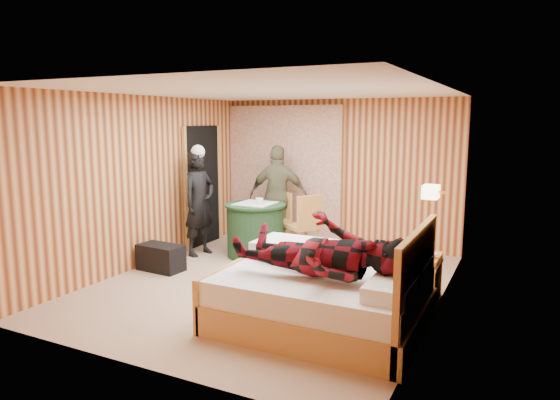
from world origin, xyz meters
The scene contains 23 objects.
floor centered at (0.00, 0.00, 0.00)m, with size 4.20×5.00×0.01m, color tan.
ceiling centered at (0.00, 0.00, 2.50)m, with size 4.20×5.00×0.01m, color white.
wall_back centered at (0.00, 2.50, 1.25)m, with size 4.20×0.02×2.50m, color #F3A65D.
wall_left centered at (-2.10, 0.00, 1.25)m, with size 0.02×5.00×2.50m, color #F3A65D.
wall_right centered at (2.10, 0.00, 1.25)m, with size 0.02×5.00×2.50m, color #F3A65D.
curtain centered at (-1.00, 2.43, 1.20)m, with size 2.20×0.08×2.40m, color beige.
doorway centered at (-2.06, 1.40, 1.02)m, with size 0.06×0.90×2.05m, color black.
wall_lamp centered at (1.92, 0.45, 1.30)m, with size 0.26×0.24×0.16m.
bed centered at (1.12, -0.91, 0.33)m, with size 2.09×1.65×1.13m.
nightstand centered at (1.88, 0.30, 0.29)m, with size 0.42×0.57×0.55m.
round_table centered at (-0.86, 1.13, 0.43)m, with size 0.96×0.96×0.85m.
chair_far centered at (-0.83, 1.87, 0.54)m, with size 0.56×0.56×0.93m.
chair_near centered at (-0.09, 1.36, 0.59)m, with size 0.63×0.63×1.01m.
duffel_bag centered at (-1.71, -0.16, 0.19)m, with size 0.66×0.35×0.38m, color black.
sneaker_left centered at (-0.10, 1.18, 0.07)m, with size 0.31×0.13×0.14m, color white.
sneaker_right centered at (-0.12, 0.50, 0.07)m, with size 0.30×0.12×0.13m, color white.
woman_standing centered at (-1.71, 0.81, 0.84)m, with size 0.61×0.40×1.68m, color black.
man_at_table centered at (-0.86, 1.93, 0.86)m, with size 1.01×0.42×1.72m, color #646142.
man_on_bed centered at (1.15, -1.14, 1.00)m, with size 1.77×0.67×0.86m, color maroon.
book_lower centered at (1.88, 0.25, 0.56)m, with size 0.17×0.22×0.02m, color white.
book_upper centered at (1.88, 0.25, 0.58)m, with size 0.16×0.22×0.02m, color white.
cup_nightstand centered at (1.88, 0.43, 0.60)m, with size 0.10×0.10×0.09m, color white.
cup_table centered at (-0.76, 1.08, 0.90)m, with size 0.12×0.12×0.10m, color white.
Camera 1 is at (2.93, -5.61, 2.15)m, focal length 32.00 mm.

